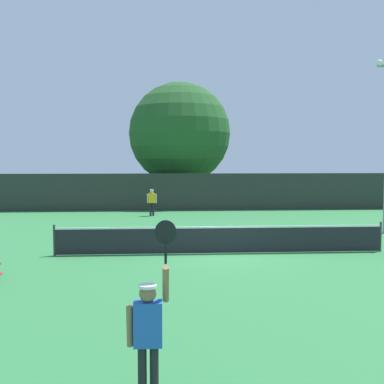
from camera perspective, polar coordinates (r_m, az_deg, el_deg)
ground_plane at (r=16.40m, az=3.61°, el=-7.59°), size 120.00×120.00×0.00m
tennis_net at (r=16.30m, az=3.61°, el=-5.83°), size 11.62×0.08×1.07m
perimeter_fence at (r=30.08m, az=0.27°, el=0.02°), size 28.30×0.12×2.41m
player_serving at (r=6.42m, az=-5.37°, el=-16.11°), size 0.68×0.39×2.49m
player_receiving at (r=27.15m, az=-4.99°, el=-0.98°), size 0.57×0.23×1.55m
tennis_ball at (r=19.01m, az=11.66°, el=-5.95°), size 0.07×0.07×0.07m
large_tree at (r=34.16m, az=-1.53°, el=7.24°), size 7.45×7.45×8.96m
parked_car_near at (r=38.29m, az=-12.09°, el=0.15°), size 2.02×4.25×1.69m
parked_car_mid at (r=36.99m, az=-4.90°, el=0.09°), size 2.07×4.27×1.69m
parked_car_far at (r=37.19m, az=9.30°, el=0.08°), size 2.14×4.30×1.69m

